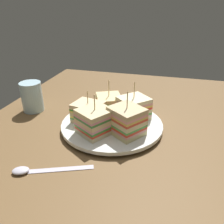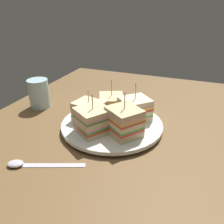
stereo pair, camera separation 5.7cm
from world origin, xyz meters
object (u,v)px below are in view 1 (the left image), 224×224
sandwich_wedge_1 (127,121)px  sandwich_wedge_2 (133,108)px  sandwich_wedge_4 (88,112)px  sandwich_wedge_3 (109,104)px  spoon (34,170)px  sandwich_wedge_0 (95,121)px  plate (112,125)px  drinking_glass (32,99)px

sandwich_wedge_1 → sandwich_wedge_2: (-7.90, 0.17, -0.37)cm
sandwich_wedge_2 → sandwich_wedge_4: 11.61cm
sandwich_wedge_3 → sandwich_wedge_1: bearing=10.9°
sandwich_wedge_3 → sandwich_wedge_4: bearing=-55.4°
sandwich_wedge_2 → spoon: size_ratio=0.66×
sandwich_wedge_0 → spoon: size_ratio=0.64×
sandwich_wedge_0 → plate: bearing=8.6°
sandwich_wedge_0 → sandwich_wedge_1: 7.19cm
sandwich_wedge_0 → sandwich_wedge_2: size_ratio=0.98×
sandwich_wedge_2 → sandwich_wedge_4: bearing=-22.6°
spoon → sandwich_wedge_1: bearing=-154.2°
sandwich_wedge_4 → sandwich_wedge_0: bearing=-43.0°
sandwich_wedge_3 → sandwich_wedge_4: (6.17, -3.68, 0.05)cm
sandwich_wedge_1 → sandwich_wedge_3: bearing=-18.3°
sandwich_wedge_0 → sandwich_wedge_1: (-1.48, 7.03, 0.29)cm
sandwich_wedge_3 → sandwich_wedge_4: 7.18cm
sandwich_wedge_4 → spoon: (19.38, -4.09, -3.71)cm
sandwich_wedge_4 → spoon: sandwich_wedge_4 is taller
sandwich_wedge_0 → sandwich_wedge_3: sandwich_wedge_0 is taller
plate → drinking_glass: (-4.27, -25.29, 2.68)cm
sandwich_wedge_2 → drinking_glass: size_ratio=1.15×
plate → drinking_glass: bearing=-99.6°
plate → sandwich_wedge_3: sandwich_wedge_3 is taller
sandwich_wedge_0 → sandwich_wedge_3: bearing=32.2°
plate → drinking_glass: size_ratio=2.97×
plate → sandwich_wedge_0: size_ratio=2.64×
sandwich_wedge_2 → drinking_glass: 30.00cm
plate → sandwich_wedge_1: (4.05, 4.52, 3.88)cm
sandwich_wedge_2 → drinking_glass: (-0.43, -29.98, -0.83)cm
sandwich_wedge_2 → drinking_glass: bearing=-45.8°
plate → sandwich_wedge_4: bearing=-84.5°
sandwich_wedge_3 → plate: bearing=-1.8°
sandwich_wedge_0 → spoon: sandwich_wedge_0 is taller
sandwich_wedge_0 → sandwich_wedge_4: 6.09cm
sandwich_wedge_3 → spoon: bearing=-41.5°
sandwich_wedge_2 → drinking_glass: sandwich_wedge_2 is taller
sandwich_wedge_3 → spoon: 26.96cm
sandwich_wedge_4 → spoon: 20.15cm
sandwich_wedge_4 → drinking_glass: 19.86cm
sandwich_wedge_4 → drinking_glass: sandwich_wedge_4 is taller
plate → sandwich_wedge_2: 7.01cm
sandwich_wedge_1 → sandwich_wedge_4: bearing=18.0°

